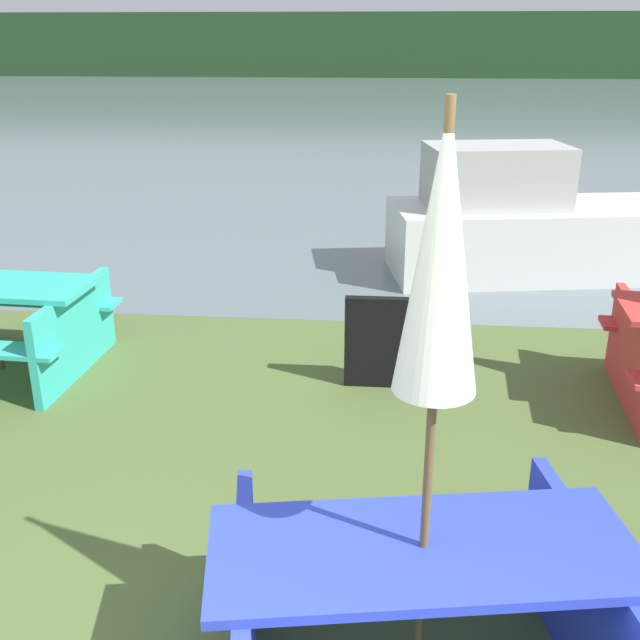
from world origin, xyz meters
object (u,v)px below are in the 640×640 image
at_px(umbrella_white, 441,259).
at_px(signboard, 379,342).
at_px(boat, 534,227).
at_px(picnic_table_blue, 420,602).

xyz_separation_m(umbrella_white, signboard, (-0.21, 2.98, -1.56)).
xyz_separation_m(boat, signboard, (-1.74, -3.20, -0.19)).
distance_m(umbrella_white, signboard, 3.37).
bearing_deg(boat, umbrella_white, -113.50).
relative_size(picnic_table_blue, signboard, 2.59).
xyz_separation_m(picnic_table_blue, umbrella_white, (0.00, 0.00, 1.49)).
relative_size(picnic_table_blue, boat, 0.53).
xyz_separation_m(picnic_table_blue, signboard, (-0.21, 2.98, -0.08)).
distance_m(picnic_table_blue, boat, 6.37).
height_order(umbrella_white, signboard, umbrella_white).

